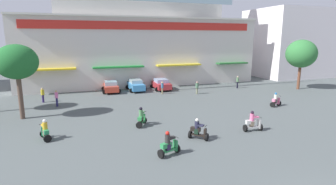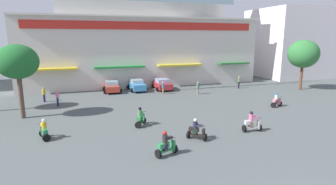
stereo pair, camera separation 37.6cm
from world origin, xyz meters
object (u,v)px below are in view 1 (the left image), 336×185
object	(u,v)px
parked_car_2	(161,84)
pedestrian_0	(43,94)
plaza_tree_1	(301,54)
scooter_rider_0	(276,101)
parked_car_1	(136,85)
scooter_rider_5	(198,131)
pedestrian_1	(162,87)
pedestrian_3	(57,97)
parked_car_0	(111,87)
plaza_tree_0	(17,62)
scooter_rider_4	(141,118)
pedestrian_2	(238,81)
pedestrian_4	(197,87)
scooter_rider_1	(45,131)
scooter_rider_2	(169,145)
scooter_rider_3	(253,123)

from	to	relation	value
parked_car_2	pedestrian_0	bearing A→B (deg)	-168.51
plaza_tree_1	scooter_rider_0	distance (m)	12.45
plaza_tree_1	parked_car_1	world-z (taller)	plaza_tree_1
scooter_rider_5	pedestrian_1	xyz separation A→B (m)	(2.31, 15.40, 0.29)
parked_car_1	parked_car_2	distance (m)	3.47
plaza_tree_1	pedestrian_3	world-z (taller)	plaza_tree_1
parked_car_0	pedestrian_3	xyz separation A→B (m)	(-6.19, -5.73, 0.24)
plaza_tree_0	scooter_rider_4	size ratio (longest dim) A/B	4.08
plaza_tree_1	pedestrian_2	distance (m)	9.07
scooter_rider_4	pedestrian_4	distance (m)	13.66
scooter_rider_1	scooter_rider_5	world-z (taller)	same
scooter_rider_0	pedestrian_0	size ratio (longest dim) A/B	0.90
plaza_tree_0	parked_car_1	size ratio (longest dim) A/B	1.51
parked_car_2	scooter_rider_2	distance (m)	20.95
scooter_rider_3	pedestrian_2	world-z (taller)	pedestrian_2
parked_car_0	parked_car_1	bearing A→B (deg)	-0.65
parked_car_2	scooter_rider_2	world-z (taller)	scooter_rider_2
plaza_tree_0	pedestrian_4	bearing A→B (deg)	13.69
parked_car_0	plaza_tree_0	bearing A→B (deg)	-133.30
plaza_tree_1	pedestrian_4	world-z (taller)	plaza_tree_1
plaza_tree_0	pedestrian_2	size ratio (longest dim) A/B	3.72
pedestrian_1	pedestrian_0	bearing A→B (deg)	-179.94
pedestrian_1	scooter_rider_0	bearing A→B (deg)	-46.53
parked_car_0	scooter_rider_5	bearing A→B (deg)	-79.03
scooter_rider_2	pedestrian_4	distance (m)	18.25
scooter_rider_4	pedestrian_4	xyz separation A→B (m)	(9.45, 9.86, 0.25)
scooter_rider_5	parked_car_0	bearing A→B (deg)	100.97
pedestrian_1	plaza_tree_1	bearing A→B (deg)	-8.72
parked_car_1	scooter_rider_5	xyz separation A→B (m)	(0.37, -18.68, -0.14)
scooter_rider_5	scooter_rider_0	bearing A→B (deg)	26.60
parked_car_0	pedestrian_3	world-z (taller)	pedestrian_3
scooter_rider_2	pedestrian_2	distance (m)	23.97
pedestrian_2	scooter_rider_3	bearing A→B (deg)	-119.55
scooter_rider_0	scooter_rider_1	bearing A→B (deg)	-173.58
scooter_rider_4	scooter_rider_5	world-z (taller)	scooter_rider_4
plaza_tree_0	parked_car_2	xyz separation A→B (m)	(15.49, 8.93, -4.15)
scooter_rider_5	parked_car_2	bearing A→B (deg)	80.46
scooter_rider_0	scooter_rider_2	bearing A→B (deg)	-152.11
plaza_tree_1	scooter_rider_4	size ratio (longest dim) A/B	4.26
plaza_tree_0	scooter_rider_2	world-z (taller)	plaza_tree_0
plaza_tree_1	pedestrian_0	xyz separation A→B (m)	(-32.38, 2.85, -3.88)
scooter_rider_1	pedestrian_4	xyz separation A→B (m)	(16.42, 10.65, 0.28)
scooter_rider_2	parked_car_2	bearing A→B (deg)	73.77
pedestrian_0	scooter_rider_2	bearing A→B (deg)	-63.45
scooter_rider_4	pedestrian_0	xyz separation A→B (m)	(-8.31, 11.27, 0.28)
parked_car_1	pedestrian_4	distance (m)	8.25
scooter_rider_3	pedestrian_1	size ratio (longest dim) A/B	1.01
plaza_tree_1	pedestrian_0	bearing A→B (deg)	174.96
pedestrian_4	pedestrian_3	bearing A→B (deg)	-176.49
scooter_rider_2	pedestrian_3	xyz separation A→B (m)	(-7.04, 14.78, 0.34)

